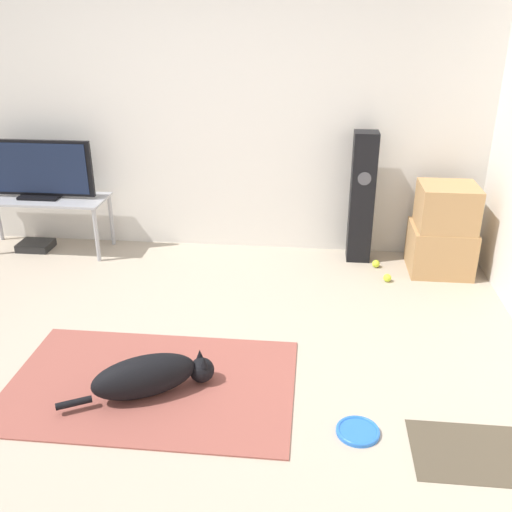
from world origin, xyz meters
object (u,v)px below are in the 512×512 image
cardboard_box_lower (440,249)px  tennis_ball_near_speaker (387,278)px  frisbee (358,431)px  tennis_ball_by_boxes (376,264)px  cardboard_box_upper (447,207)px  floor_speaker (362,198)px  dog (150,376)px  game_console (36,245)px  tv_stand (42,204)px  tv (37,170)px

cardboard_box_lower → tennis_ball_near_speaker: bearing=-149.2°
frisbee → tennis_ball_by_boxes: 2.16m
cardboard_box_upper → floor_speaker: floor_speaker is taller
dog → cardboard_box_upper: size_ratio=1.80×
floor_speaker → game_console: size_ratio=3.84×
game_console → cardboard_box_lower: bearing=-1.3°
cardboard_box_upper → tv_stand: bearing=178.4°
dog → cardboard_box_upper: bearing=43.9°
cardboard_box_upper → game_console: (-3.65, 0.10, -0.54)m
tennis_ball_near_speaker → cardboard_box_upper: bearing=29.0°
cardboard_box_lower → tv: 3.56m
floor_speaker → tennis_ball_near_speaker: bearing=-64.4°
tennis_ball_near_speaker → tv_stand: bearing=173.4°
frisbee → floor_speaker: size_ratio=0.21×
cardboard_box_upper → tennis_ball_by_boxes: 0.76m
tv → tennis_ball_near_speaker: tv is taller
dog → tv: bearing=127.3°
cardboard_box_lower → frisbee: bearing=-110.6°
dog → cardboard_box_upper: (1.99, 1.91, 0.45)m
dog → cardboard_box_upper: cardboard_box_upper is taller
game_console → dog: bearing=-50.5°
dog → tennis_ball_by_boxes: dog is taller
cardboard_box_upper → tv: tv is taller
cardboard_box_lower → tv: tv is taller
floor_speaker → tennis_ball_by_boxes: floor_speaker is taller
cardboard_box_upper → game_console: size_ratio=1.55×
cardboard_box_lower → cardboard_box_upper: size_ratio=1.11×
tv_stand → dog: bearing=-52.6°
tennis_ball_by_boxes → frisbee: bearing=-97.4°
frisbee → cardboard_box_upper: size_ratio=0.51×
dog → floor_speaker: (1.31, 2.11, 0.44)m
frisbee → tv_stand: tv_stand is taller
cardboard_box_upper → tv_stand: cardboard_box_upper is taller
floor_speaker → tennis_ball_near_speaker: 0.73m
cardboard_box_lower → cardboard_box_upper: bearing=-79.7°
dog → tennis_ball_near_speaker: 2.26m
floor_speaker → tv_stand: (-2.85, -0.10, -0.12)m
tennis_ball_by_boxes → tennis_ball_near_speaker: same height
cardboard_box_upper → tv: (-3.52, 0.10, 0.18)m
cardboard_box_lower → tennis_ball_near_speaker: (-0.45, -0.27, -0.16)m
floor_speaker → tv_stand: bearing=-178.0°
tv → game_console: size_ratio=3.42×
tennis_ball_by_boxes → tennis_ball_near_speaker: 0.28m
frisbee → cardboard_box_upper: 2.34m
tennis_ball_by_boxes → floor_speaker: bearing=129.8°
tv_stand → tv: tv is taller
cardboard_box_upper → tv_stand: 3.53m
tennis_ball_by_boxes → game_console: game_console is taller
cardboard_box_upper → floor_speaker: size_ratio=0.40×
frisbee → floor_speaker: (0.13, 2.32, 0.56)m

